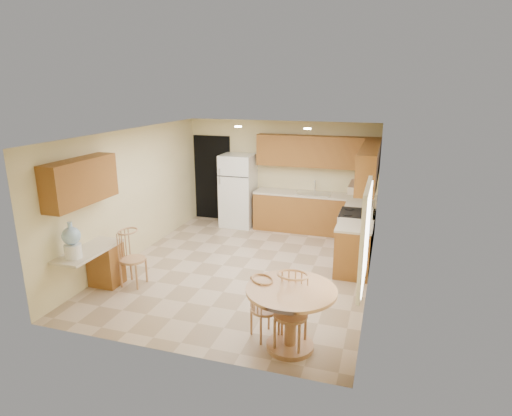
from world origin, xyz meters
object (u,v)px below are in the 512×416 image
(chair_desk, at_px, (129,255))
(chair_table_a, at_px, (263,304))
(dining_table, at_px, (291,310))
(water_crock, at_px, (72,242))
(refrigerator, at_px, (238,190))
(stove, at_px, (356,234))
(chair_table_b, at_px, (289,309))

(chair_desk, bearing_deg, chair_table_a, 71.46)
(dining_table, xyz_separation_m, water_crock, (-3.40, 0.16, 0.47))
(refrigerator, height_order, chair_desk, refrigerator)
(water_crock, bearing_deg, chair_desk, 58.93)
(stove, xyz_separation_m, chair_desk, (-3.47, -2.47, 0.11))
(chair_table_a, relative_size, chair_table_b, 0.85)
(chair_table_a, bearing_deg, water_crock, -136.66)
(refrigerator, bearing_deg, chair_table_b, -63.41)
(chair_desk, xyz_separation_m, water_crock, (-0.45, -0.75, 0.44))
(dining_table, xyz_separation_m, chair_table_a, (-0.38, 0.07, -0.03))
(refrigerator, relative_size, chair_table_b, 1.71)
(stove, bearing_deg, water_crock, -140.65)
(stove, bearing_deg, chair_table_a, -105.34)
(chair_desk, bearing_deg, dining_table, 72.42)
(chair_table_b, bearing_deg, chair_table_a, -20.31)
(refrigerator, bearing_deg, chair_desk, -99.23)
(refrigerator, bearing_deg, chair_table_a, -66.52)
(refrigerator, distance_m, dining_table, 5.17)
(stove, xyz_separation_m, chair_table_b, (-0.52, -3.48, 0.14))
(stove, bearing_deg, chair_table_b, -98.59)
(stove, distance_m, chair_desk, 4.27)
(dining_table, height_order, chair_table_a, chair_table_a)
(dining_table, xyz_separation_m, chair_table_b, (0.00, -0.10, 0.06))
(chair_table_a, bearing_deg, stove, 119.73)
(refrigerator, xyz_separation_m, chair_table_a, (1.97, -4.53, -0.34))
(chair_table_b, relative_size, water_crock, 1.78)
(refrigerator, xyz_separation_m, water_crock, (-1.05, -4.44, 0.16))
(chair_table_b, distance_m, chair_desk, 3.12)
(refrigerator, relative_size, chair_desk, 1.80)
(dining_table, height_order, water_crock, water_crock)
(chair_table_b, height_order, water_crock, water_crock)
(chair_table_b, bearing_deg, refrigerator, -60.21)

